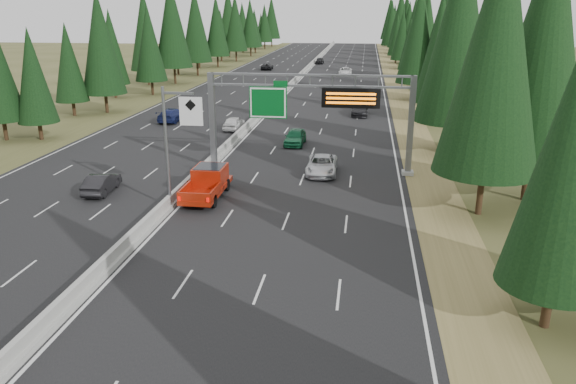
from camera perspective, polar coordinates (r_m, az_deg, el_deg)
The scene contains 19 objects.
road at distance 90.68m, azimuth -0.25°, elevation 10.14°, with size 32.00×260.00×0.08m, color black.
shoulder_right at distance 89.96m, azimuth 11.22°, elevation 9.73°, with size 3.60×260.00×0.06m, color olive.
shoulder_left at distance 94.81m, azimuth -11.13°, elevation 10.15°, with size 3.60×260.00×0.06m, color #444821.
median_barrier at distance 90.63m, azimuth -0.25°, elevation 10.38°, with size 0.70×260.00×0.85m.
sign_gantry at distance 44.57m, azimuth 3.02°, elevation 8.52°, with size 16.75×0.98×7.80m.
hov_sign_pole at distance 36.81m, azimuth -11.46°, elevation 5.26°, with size 2.80×0.50×8.00m.
tree_row_right at distance 78.04m, azimuth 15.24°, elevation 15.20°, with size 12.57×244.20×18.99m.
tree_row_left at distance 90.94m, azimuth -15.14°, elevation 15.10°, with size 11.38×242.74×17.91m.
silver_minivan at distance 44.98m, azimuth 3.44°, elevation 2.76°, with size 2.37×5.15×1.43m, color silver.
red_pickup at distance 39.82m, azimuth -8.08°, elevation 1.18°, with size 2.24×6.27×2.04m.
car_ahead_green at distance 54.62m, azimuth 0.73°, elevation 5.63°, with size 1.83×4.55×1.55m, color #155F38.
car_ahead_dkred at distance 79.15m, azimuth 6.55°, elevation 9.36°, with size 1.41×4.05×1.33m, color #5B0D19.
car_ahead_dkgrey at distance 70.60m, azimuth 7.31°, elevation 8.30°, with size 1.99×4.89×1.42m, color black.
car_ahead_white at distance 113.71m, azimuth 5.84°, elevation 12.09°, with size 2.48×5.38×1.50m, color white.
car_ahead_far at distance 137.42m, azimuth 3.24°, elevation 13.19°, with size 1.76×4.36×1.49m, color black.
car_onc_near at distance 42.43m, azimuth -18.42°, elevation 0.87°, with size 1.49×4.26×1.40m, color black.
car_onc_blue at distance 67.51m, azimuth -11.68°, elevation 7.68°, with size 2.16×5.31×1.54m, color navy.
car_onc_white at distance 61.93m, azimuth -5.52°, elevation 7.00°, with size 1.71×4.25×1.45m, color silver.
car_onc_far at distance 123.89m, azimuth -2.13°, elevation 12.63°, with size 2.26×4.89×1.36m, color black.
Camera 1 is at (12.57, -8.90, 12.74)m, focal length 35.00 mm.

